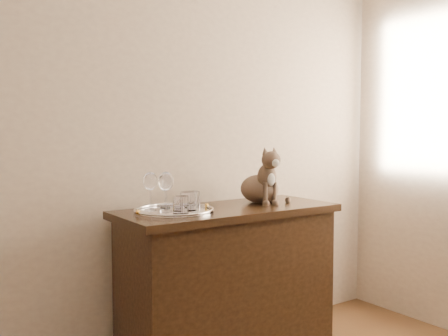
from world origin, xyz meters
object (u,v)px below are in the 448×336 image
Objects in this scene: wine_glass_d at (166,192)px; tumbler_b at (181,205)px; tray at (174,211)px; tumbler_a at (188,201)px; wine_glass_b at (165,192)px; sideboard at (228,286)px; tumbler_c at (193,200)px; wine_glass_a at (150,191)px; cat at (260,175)px.

tumbler_b is at bearing -77.01° from wine_glass_d.
tumbler_b reaches higher than tray.
tumbler_a is 0.10m from tumbler_b.
wine_glass_b is at bearing 110.85° from tumbler_a.
sideboard is 7.14× the size of wine_glass_b.
tumbler_c is at bearing 42.43° from tumbler_b.
tray is 0.14m from wine_glass_b.
wine_glass_d is 0.12m from tumbler_b.
wine_glass_d is at bearing 176.31° from sideboard.
wine_glass_a is 0.20m from tumbler_b.
tumbler_a is (0.06, -0.14, -0.04)m from wine_glass_b.
wine_glass_d is at bearing -170.42° from tumbler_c.
wine_glass_b is (-0.31, 0.13, 0.52)m from sideboard.
tumbler_b is (0.07, -0.18, -0.05)m from wine_glass_a.
tumbler_b reaches higher than sideboard.
tumbler_c is (0.22, -0.05, -0.05)m from wine_glass_a.
cat reaches higher than wine_glass_a.
wine_glass_b is at bearing 15.02° from wine_glass_a.
wine_glass_b is at bearing 86.66° from tray.
wine_glass_d reaches higher than tumbler_c.
cat is (0.65, -0.06, 0.06)m from wine_glass_a.
tray is 0.11m from tumbler_b.
wine_glass_a reaches higher than wine_glass_b.
sideboard is at bearing -15.32° from tumbler_c.
wine_glass_a is at bearing -177.02° from cat.
tumbler_a is (0.15, -0.12, -0.05)m from wine_glass_a.
wine_glass_a is (-0.09, 0.08, 0.10)m from tray.
wine_glass_d is 0.62× the size of cat.
sideboard is 14.07× the size of tumbler_c.
tumbler_b is at bearing -166.33° from sideboard.
wine_glass_b is 1.79× the size of tumbler_a.
sideboard is at bearing -3.69° from wine_glass_d.
wine_glass_a reaches higher than tumbler_c.
wine_glass_a is 0.10m from wine_glass_b.
wine_glass_b is at bearing 65.15° from wine_glass_d.
tumbler_c is at bearing -13.17° from wine_glass_a.
tumbler_c is (0.17, 0.03, -0.06)m from wine_glass_d.
sideboard is 6.10× the size of wine_glass_d.
tray is at bearing 79.81° from tumbler_b.
tumbler_b is 1.00× the size of tumbler_c.
sideboard is at bearing 3.67° from tumbler_a.
sideboard is 12.81× the size of tumbler_a.
tray is 0.14m from tumbler_c.
wine_glass_a is at bearing 120.65° from wine_glass_d.
tumbler_a reaches higher than tumbler_b.
tray is 4.69× the size of tumbler_c.
cat is at bearing 10.41° from sideboard.
tray is 0.11m from wine_glass_d.
wine_glass_a is 2.25× the size of tumbler_c.
wine_glass_a is at bearing 137.31° from tray.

